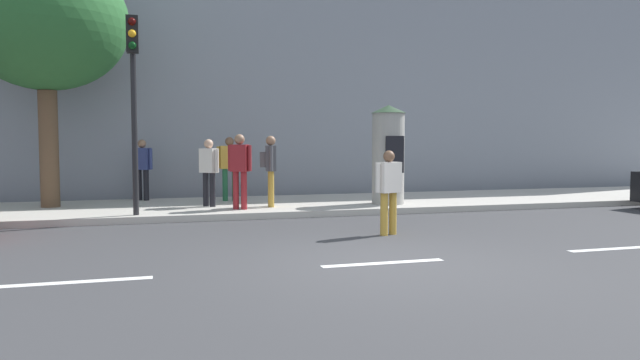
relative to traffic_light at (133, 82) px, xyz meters
The scene contains 13 objects.
ground_plane 6.92m from the traffic_light, 56.68° to the right, with size 80.00×80.00×0.00m, color #38383A.
sidewalk_curb 4.81m from the traffic_light, 27.08° to the left, with size 36.00×4.00×0.15m, color #B2ADA3.
lane_markings 6.92m from the traffic_light, 56.68° to the right, with size 25.80×0.16×0.01m.
building_backdrop 8.05m from the traffic_light, 63.01° to the left, with size 36.00×5.00×11.27m, color gray.
traffic_light is the anchor object (origin of this frame).
poster_column 6.24m from the traffic_light, ahead, with size 0.88×0.88×2.46m.
street_tree 3.40m from the traffic_light, 131.52° to the left, with size 3.78×3.78×5.97m.
pedestrian_in_red_top 5.74m from the traffic_light, 33.36° to the right, with size 0.58×0.38×1.54m.
pedestrian_with_bag 2.82m from the traffic_light, 39.43° to the left, with size 0.46×0.47×1.61m.
pedestrian_in_dark_shirt 3.88m from the traffic_light, 48.22° to the left, with size 0.68×0.24×1.68m.
pedestrian_in_light_jacket 3.63m from the traffic_light, 16.26° to the left, with size 0.43×0.61×1.69m.
pedestrian_with_backpack 2.93m from the traffic_light, 13.87° to the left, with size 0.51×0.50×1.73m.
pedestrian_near_pole 3.81m from the traffic_light, 88.61° to the left, with size 0.53×0.42×1.61m.
Camera 1 is at (-3.05, -7.42, 1.69)m, focal length 32.45 mm.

